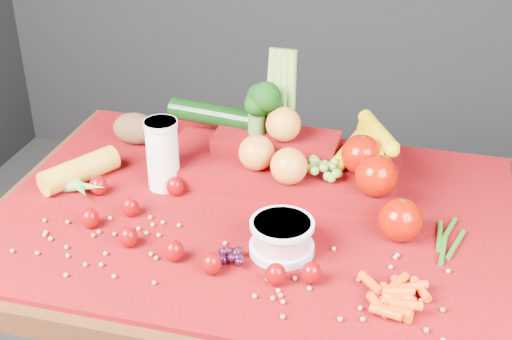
% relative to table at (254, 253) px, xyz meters
% --- Properties ---
extents(table, '(1.10, 0.80, 0.75)m').
position_rel_table_xyz_m(table, '(0.00, 0.00, 0.00)').
color(table, '#381D0C').
rests_on(table, ground).
extents(red_cloth, '(1.05, 0.75, 0.01)m').
position_rel_table_xyz_m(red_cloth, '(0.00, 0.00, 0.10)').
color(red_cloth, maroon).
rests_on(red_cloth, table).
extents(milk_glass, '(0.07, 0.07, 0.16)m').
position_rel_table_xyz_m(milk_glass, '(-0.22, 0.05, 0.19)').
color(milk_glass, white).
rests_on(milk_glass, red_cloth).
extents(yogurt_bowl, '(0.12, 0.12, 0.07)m').
position_rel_table_xyz_m(yogurt_bowl, '(0.09, -0.12, 0.14)').
color(yogurt_bowl, silver).
rests_on(yogurt_bowl, red_cloth).
extents(strawberry_scatter, '(0.54, 0.28, 0.05)m').
position_rel_table_xyz_m(strawberry_scatter, '(-0.12, -0.14, 0.13)').
color(strawberry_scatter, '#890100').
rests_on(strawberry_scatter, red_cloth).
extents(dark_grape_cluster, '(0.06, 0.05, 0.03)m').
position_rel_table_xyz_m(dark_grape_cluster, '(0.00, -0.18, 0.12)').
color(dark_grape_cluster, black).
rests_on(dark_grape_cluster, red_cloth).
extents(soybean_scatter, '(0.84, 0.24, 0.01)m').
position_rel_table_xyz_m(soybean_scatter, '(0.00, -0.20, 0.11)').
color(soybean_scatter, '#A67447').
rests_on(soybean_scatter, red_cloth).
extents(corn_ear, '(0.25, 0.27, 0.06)m').
position_rel_table_xyz_m(corn_ear, '(-0.39, -0.01, 0.13)').
color(corn_ear, gold).
rests_on(corn_ear, red_cloth).
extents(potato, '(0.11, 0.08, 0.08)m').
position_rel_table_xyz_m(potato, '(-0.36, 0.23, 0.15)').
color(potato, '#53311B').
rests_on(potato, red_cloth).
extents(baby_carrot_pile, '(0.18, 0.17, 0.03)m').
position_rel_table_xyz_m(baby_carrot_pile, '(0.31, -0.23, 0.12)').
color(baby_carrot_pile, '#F14208').
rests_on(baby_carrot_pile, red_cloth).
extents(green_bean_pile, '(0.14, 0.12, 0.01)m').
position_rel_table_xyz_m(green_bean_pile, '(0.39, -0.01, 0.11)').
color(green_bean_pile, '#265F15').
rests_on(green_bean_pile, red_cloth).
extents(produce_mound, '(0.62, 0.37, 0.27)m').
position_rel_table_xyz_m(produce_mound, '(0.05, 0.15, 0.17)').
color(produce_mound, maroon).
rests_on(produce_mound, red_cloth).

